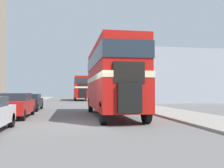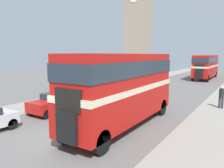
# 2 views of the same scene
# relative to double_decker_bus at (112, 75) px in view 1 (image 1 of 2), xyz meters

# --- Properties ---
(ground_plane) EXTENTS (120.00, 120.00, 0.00)m
(ground_plane) POSITION_rel_double_decker_bus_xyz_m (-2.13, -3.52, -2.59)
(ground_plane) COLOR slate
(sidewalk_right) EXTENTS (3.50, 120.00, 0.12)m
(sidewalk_right) POSITION_rel_double_decker_bus_xyz_m (4.62, -3.52, -2.53)
(sidewalk_right) COLOR gray
(sidewalk_right) RESTS_ON ground_plane
(double_decker_bus) EXTENTS (2.44, 9.60, 4.36)m
(double_decker_bus) POSITION_rel_double_decker_bus_xyz_m (0.00, 0.00, 0.00)
(double_decker_bus) COLOR #B2140F
(double_decker_bus) RESTS_ON ground_plane
(bus_distant) EXTENTS (2.55, 10.98, 4.18)m
(bus_distant) POSITION_rel_double_decker_bus_xyz_m (-0.63, 30.28, -0.10)
(bus_distant) COLOR #B2140F
(bus_distant) RESTS_ON ground_plane
(car_parked_mid) EXTENTS (1.78, 4.37, 1.48)m
(car_parked_mid) POSITION_rel_double_decker_bus_xyz_m (-5.91, 0.26, -1.83)
(car_parked_mid) COLOR red
(car_parked_mid) RESTS_ON ground_plane
(car_parked_far) EXTENTS (1.80, 4.33, 1.38)m
(car_parked_far) POSITION_rel_double_decker_bus_xyz_m (-5.99, 6.33, -1.87)
(car_parked_far) COLOR black
(car_parked_far) RESTS_ON ground_plane
(pedestrian_walking) EXTENTS (0.36, 0.36, 1.78)m
(pedestrian_walking) POSITION_rel_double_decker_bus_xyz_m (4.44, 7.62, -1.47)
(pedestrian_walking) COLOR #282833
(pedestrian_walking) RESTS_ON sidewalk_right
(bicycle_on_pavement) EXTENTS (0.05, 1.76, 0.78)m
(bicycle_on_pavement) POSITION_rel_double_decker_bus_xyz_m (4.24, 16.82, -2.11)
(bicycle_on_pavement) COLOR black
(bicycle_on_pavement) RESTS_ON sidewalk_right
(shop_building_block) EXTENTS (19.03, 11.94, 7.43)m
(shop_building_block) POSITION_rel_double_decker_bus_xyz_m (17.21, 21.12, 1.12)
(shop_building_block) COLOR #999EA8
(shop_building_block) RESTS_ON ground_plane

